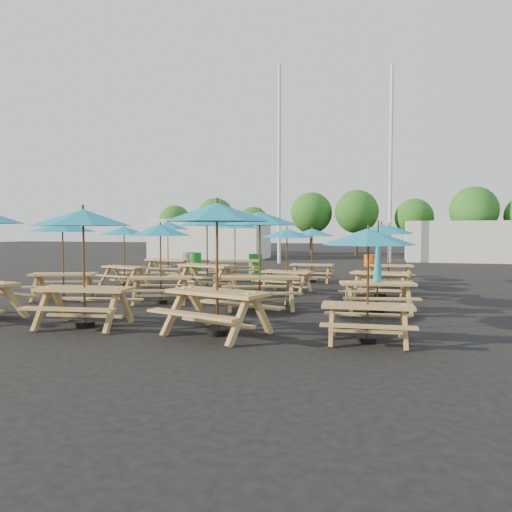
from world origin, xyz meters
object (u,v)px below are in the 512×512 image
(picnic_unit_11, at_px, (312,236))
(waste_bin_0, at_px, (189,263))
(picnic_unit_2, at_px, (124,235))
(picnic_unit_1, at_px, (63,232))
(picnic_unit_4, at_px, (83,226))
(picnic_unit_8, at_px, (217,221))
(picnic_unit_9, at_px, (260,225))
(picnic_unit_7, at_px, (235,228))
(picnic_unit_12, at_px, (368,245))
(picnic_unit_6, at_px, (207,225))
(picnic_unit_14, at_px, (381,234))
(picnic_unit_10, at_px, (287,238))
(picnic_unit_15, at_px, (389,233))
(waste_bin_2, at_px, (256,265))
(picnic_unit_13, at_px, (378,275))
(waste_bin_3, at_px, (371,266))
(picnic_unit_3, at_px, (168,229))
(waste_bin_1, at_px, (195,263))
(picnic_unit_5, at_px, (160,236))

(picnic_unit_11, height_order, waste_bin_0, picnic_unit_11)
(picnic_unit_2, bearing_deg, picnic_unit_1, -71.87)
(picnic_unit_4, relative_size, picnic_unit_11, 1.18)
(picnic_unit_8, xyz_separation_m, picnic_unit_9, (-0.03, 3.28, -0.04))
(picnic_unit_7, height_order, picnic_unit_12, picnic_unit_7)
(picnic_unit_7, bearing_deg, picnic_unit_4, -102.87)
(picnic_unit_6, xyz_separation_m, picnic_unit_14, (5.72, -0.26, -0.28))
(picnic_unit_10, distance_m, picnic_unit_15, 4.48)
(picnic_unit_8, bearing_deg, waste_bin_2, 120.86)
(picnic_unit_15, bearing_deg, picnic_unit_11, 171.65)
(picnic_unit_2, bearing_deg, picnic_unit_8, -32.03)
(picnic_unit_2, relative_size, waste_bin_2, 2.27)
(picnic_unit_2, bearing_deg, picnic_unit_9, -14.41)
(picnic_unit_1, xyz_separation_m, waste_bin_2, (3.31, 8.94, -1.49))
(picnic_unit_4, relative_size, picnic_unit_13, 1.10)
(picnic_unit_1, xyz_separation_m, picnic_unit_4, (3.02, -3.37, 0.14))
(picnic_unit_1, xyz_separation_m, waste_bin_3, (8.32, 9.40, -1.49))
(picnic_unit_8, xyz_separation_m, picnic_unit_14, (2.89, 6.54, -0.29))
(picnic_unit_15, bearing_deg, picnic_unit_2, -165.75)
(picnic_unit_14, height_order, waste_bin_0, picnic_unit_14)
(picnic_unit_1, distance_m, picnic_unit_9, 5.94)
(picnic_unit_15, bearing_deg, picnic_unit_3, 175.05)
(picnic_unit_7, xyz_separation_m, picnic_unit_10, (2.81, -3.24, -0.32))
(picnic_unit_1, distance_m, picnic_unit_10, 6.81)
(picnic_unit_12, distance_m, waste_bin_1, 15.36)
(picnic_unit_10, bearing_deg, picnic_unit_12, -56.51)
(picnic_unit_3, distance_m, picnic_unit_9, 8.96)
(picnic_unit_12, relative_size, picnic_unit_15, 0.93)
(picnic_unit_9, distance_m, picnic_unit_13, 3.18)
(picnic_unit_2, distance_m, picnic_unit_12, 11.19)
(picnic_unit_9, bearing_deg, picnic_unit_5, 156.77)
(picnic_unit_6, relative_size, picnic_unit_10, 1.26)
(picnic_unit_4, bearing_deg, picnic_unit_12, -6.02)
(picnic_unit_3, distance_m, waste_bin_3, 8.77)
(picnic_unit_2, bearing_deg, picnic_unit_15, 35.21)
(picnic_unit_14, bearing_deg, picnic_unit_4, -124.55)
(picnic_unit_4, bearing_deg, waste_bin_1, 95.35)
(picnic_unit_8, bearing_deg, waste_bin_3, 98.29)
(picnic_unit_2, xyz_separation_m, picnic_unit_3, (0.20, 3.16, 0.19))
(picnic_unit_5, height_order, picnic_unit_10, picnic_unit_5)
(picnic_unit_8, xyz_separation_m, waste_bin_1, (-5.75, 12.80, -1.71))
(picnic_unit_2, height_order, picnic_unit_11, picnic_unit_2)
(picnic_unit_7, xyz_separation_m, picnic_unit_14, (5.77, -3.48, -0.20))
(picnic_unit_2, distance_m, waste_bin_3, 10.33)
(picnic_unit_1, distance_m, waste_bin_2, 9.65)
(picnic_unit_1, relative_size, picnic_unit_7, 0.97)
(picnic_unit_2, height_order, picnic_unit_8, picnic_unit_8)
(waste_bin_1, relative_size, waste_bin_3, 1.00)
(picnic_unit_14, xyz_separation_m, waste_bin_3, (-0.54, 6.26, -1.42))
(picnic_unit_6, relative_size, picnic_unit_12, 1.28)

